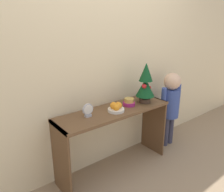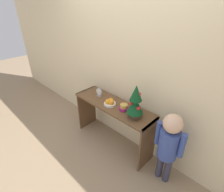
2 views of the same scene
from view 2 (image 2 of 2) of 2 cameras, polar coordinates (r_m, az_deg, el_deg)
ground_plane at (r=2.89m, az=-2.57°, el=-16.49°), size 12.00×12.00×0.00m
back_wall at (r=2.47m, az=4.37°, el=9.93°), size 7.00×0.05×2.50m
console_table at (r=2.62m, az=0.33°, el=-5.53°), size 1.30×0.40×0.73m
mini_tree at (r=2.16m, az=7.69°, el=-2.00°), size 0.21×0.21×0.46m
fruit_bowl at (r=2.49m, az=-0.67°, el=-2.12°), size 0.17×0.17×0.10m
singing_bowl at (r=2.40m, az=3.86°, el=-3.73°), size 0.13×0.13×0.08m
desk_clock at (r=2.71m, az=-4.25°, el=1.17°), size 0.11×0.04×0.13m
child_figure at (r=2.17m, az=18.10°, el=-14.12°), size 0.36×0.23×1.00m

